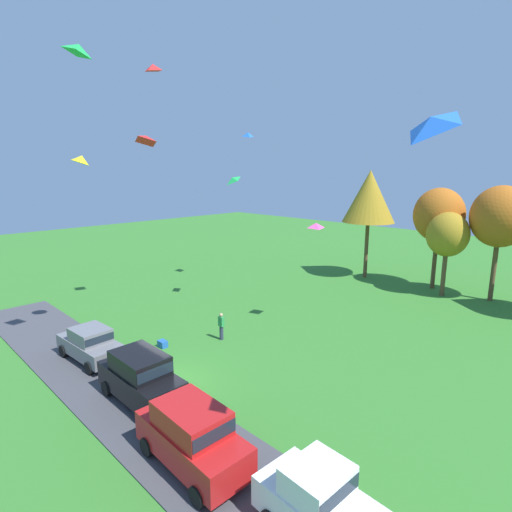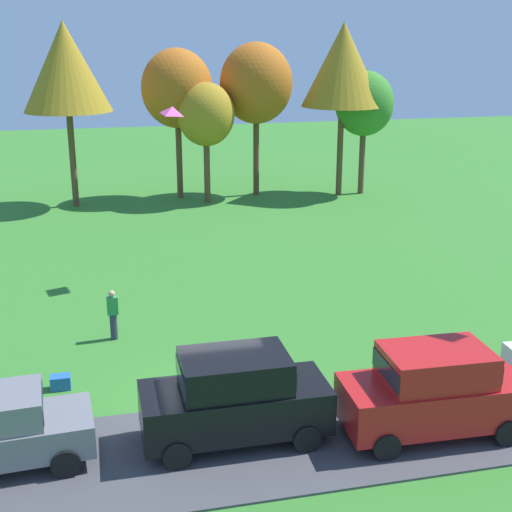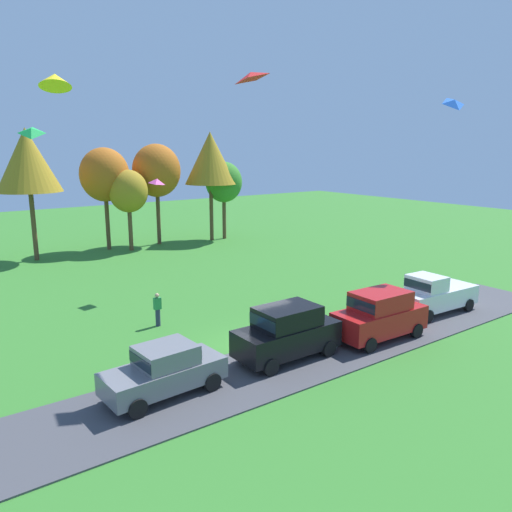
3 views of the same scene
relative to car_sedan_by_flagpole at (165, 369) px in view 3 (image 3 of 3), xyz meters
The scene contains 19 objects.
ground_plane 5.63m from the car_sedan_by_flagpole, 19.24° to the left, with size 120.00×120.00×0.00m, color #337528.
pavement_strip 5.34m from the car_sedan_by_flagpole, ahead, with size 36.00×4.40×0.06m, color #424247.
car_sedan_by_flagpole is the anchor object (origin of this frame).
car_suv_near_entrance 5.59m from the car_sedan_by_flagpole, ahead, with size 4.60×2.05×2.28m.
car_suv_mid_row 10.52m from the car_sedan_by_flagpole, ahead, with size 4.66×2.16×2.28m.
car_pickup_far_end 15.75m from the car_sedan_by_flagpole, ahead, with size 5.09×2.24×2.14m.
person_on_lawn 7.44m from the car_sedan_by_flagpole, 66.99° to the left, with size 0.36×0.24×1.71m.
tree_far_right 27.41m from the car_sedan_by_flagpole, 86.67° to the left, with size 4.90×4.90×10.33m.
tree_right_of_center 28.92m from the car_sedan_by_flagpole, 74.14° to the left, with size 4.19×4.19×8.85m.
tree_center_back 27.60m from the car_sedan_by_flagpole, 70.34° to the left, with size 3.31×3.31×6.99m.
tree_lone_near 30.31m from the car_sedan_by_flagpole, 65.23° to the left, with size 4.34×4.34×9.17m.
tree_left_of_center 31.96m from the car_sedan_by_flagpole, 55.95° to the left, with size 4.88×4.88×10.30m.
tree_far_left 32.41m from the car_sedan_by_flagpole, 53.81° to the left, with size 3.56×3.56×7.51m.
cooler_box 3.98m from the car_sedan_by_flagpole, 71.06° to the left, with size 0.56×0.40×0.40m, color blue.
kite_diamond_trailing_tail 19.94m from the car_sedan_by_flagpole, ahead, with size 0.95×0.98×0.25m, color blue.
kite_diamond_high_right 11.60m from the car_sedan_by_flagpole, 15.32° to the left, with size 0.70×1.08×0.26m, color red.
kite_delta_low_drifter 10.26m from the car_sedan_by_flagpole, 151.31° to the left, with size 0.99×0.99×0.42m, color yellow.
kite_diamond_high_left 14.86m from the car_sedan_by_flagpole, 65.17° to the left, with size 0.88×0.74×0.32m, color #EA4C9E.
kite_diamond_near_flag 14.47m from the car_sedan_by_flagpole, 96.03° to the left, with size 0.96×0.90×0.27m, color green.
Camera 3 is at (-12.31, -17.21, 8.81)m, focal length 35.00 mm.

